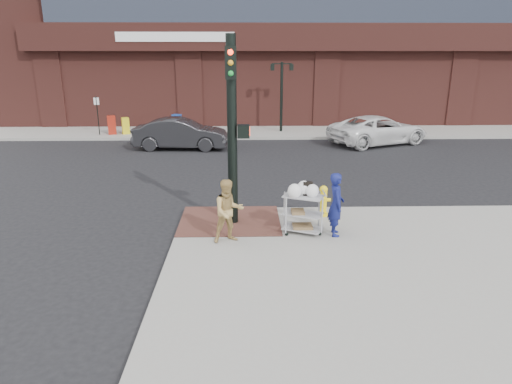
{
  "coord_description": "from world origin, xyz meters",
  "views": [
    {
      "loc": [
        -0.16,
        -11.17,
        4.71
      ],
      "look_at": [
        0.11,
        0.05,
        1.25
      ],
      "focal_mm": 32.0,
      "sensor_mm": 36.0,
      "label": 1
    }
  ],
  "objects_px": {
    "fire_hydrant": "(323,200)",
    "traffic_signal_pole": "(233,127)",
    "woman_blue": "(336,204)",
    "utility_cart": "(303,210)",
    "lamp_post": "(282,89)",
    "minivan_white": "(378,130)",
    "pedestrian_tan": "(229,211)",
    "sedan_dark": "(181,134)"
  },
  "relations": [
    {
      "from": "woman_blue",
      "to": "fire_hydrant",
      "type": "distance_m",
      "value": 1.48
    },
    {
      "from": "pedestrian_tan",
      "to": "woman_blue",
      "type": "bearing_deg",
      "value": -10.19
    },
    {
      "from": "minivan_white",
      "to": "pedestrian_tan",
      "type": "bearing_deg",
      "value": 126.81
    },
    {
      "from": "traffic_signal_pole",
      "to": "fire_hydrant",
      "type": "distance_m",
      "value": 3.42
    },
    {
      "from": "pedestrian_tan",
      "to": "fire_hydrant",
      "type": "height_order",
      "value": "pedestrian_tan"
    },
    {
      "from": "pedestrian_tan",
      "to": "fire_hydrant",
      "type": "relative_size",
      "value": 1.77
    },
    {
      "from": "woman_blue",
      "to": "fire_hydrant",
      "type": "bearing_deg",
      "value": 5.34
    },
    {
      "from": "fire_hydrant",
      "to": "traffic_signal_pole",
      "type": "bearing_deg",
      "value": -169.36
    },
    {
      "from": "woman_blue",
      "to": "sedan_dark",
      "type": "distance_m",
      "value": 13.06
    },
    {
      "from": "traffic_signal_pole",
      "to": "utility_cart",
      "type": "bearing_deg",
      "value": -23.93
    },
    {
      "from": "lamp_post",
      "to": "traffic_signal_pole",
      "type": "height_order",
      "value": "traffic_signal_pole"
    },
    {
      "from": "lamp_post",
      "to": "utility_cart",
      "type": "relative_size",
      "value": 2.9
    },
    {
      "from": "pedestrian_tan",
      "to": "utility_cart",
      "type": "height_order",
      "value": "pedestrian_tan"
    },
    {
      "from": "sedan_dark",
      "to": "minivan_white",
      "type": "xyz_separation_m",
      "value": [
        10.29,
        1.03,
        -0.02
      ]
    },
    {
      "from": "traffic_signal_pole",
      "to": "minivan_white",
      "type": "relative_size",
      "value": 0.93
    },
    {
      "from": "sedan_dark",
      "to": "fire_hydrant",
      "type": "distance_m",
      "value": 11.74
    },
    {
      "from": "utility_cart",
      "to": "woman_blue",
      "type": "bearing_deg",
      "value": -10.35
    },
    {
      "from": "traffic_signal_pole",
      "to": "minivan_white",
      "type": "height_order",
      "value": "traffic_signal_pole"
    },
    {
      "from": "utility_cart",
      "to": "sedan_dark",
      "type": "bearing_deg",
      "value": 112.01
    },
    {
      "from": "lamp_post",
      "to": "utility_cart",
      "type": "height_order",
      "value": "lamp_post"
    },
    {
      "from": "woman_blue",
      "to": "utility_cart",
      "type": "xyz_separation_m",
      "value": [
        -0.83,
        0.15,
        -0.2
      ]
    },
    {
      "from": "lamp_post",
      "to": "woman_blue",
      "type": "relative_size",
      "value": 2.42
    },
    {
      "from": "woman_blue",
      "to": "utility_cart",
      "type": "height_order",
      "value": "woman_blue"
    },
    {
      "from": "traffic_signal_pole",
      "to": "utility_cart",
      "type": "distance_m",
      "value": 2.85
    },
    {
      "from": "woman_blue",
      "to": "fire_hydrant",
      "type": "height_order",
      "value": "woman_blue"
    },
    {
      "from": "fire_hydrant",
      "to": "utility_cart",
      "type": "bearing_deg",
      "value": -120.24
    },
    {
      "from": "traffic_signal_pole",
      "to": "sedan_dark",
      "type": "distance_m",
      "value": 11.44
    },
    {
      "from": "woman_blue",
      "to": "minivan_white",
      "type": "distance_m",
      "value": 13.7
    },
    {
      "from": "woman_blue",
      "to": "pedestrian_tan",
      "type": "bearing_deg",
      "value": 99.94
    },
    {
      "from": "lamp_post",
      "to": "fire_hydrant",
      "type": "relative_size",
      "value": 4.41
    },
    {
      "from": "minivan_white",
      "to": "utility_cart",
      "type": "height_order",
      "value": "utility_cart"
    },
    {
      "from": "traffic_signal_pole",
      "to": "woman_blue",
      "type": "relative_size",
      "value": 3.02
    },
    {
      "from": "traffic_signal_pole",
      "to": "minivan_white",
      "type": "bearing_deg",
      "value": 58.17
    },
    {
      "from": "utility_cart",
      "to": "fire_hydrant",
      "type": "height_order",
      "value": "utility_cart"
    },
    {
      "from": "traffic_signal_pole",
      "to": "fire_hydrant",
      "type": "xyz_separation_m",
      "value": [
        2.56,
        0.48,
        -2.22
      ]
    },
    {
      "from": "traffic_signal_pole",
      "to": "sedan_dark",
      "type": "relative_size",
      "value": 1.07
    },
    {
      "from": "lamp_post",
      "to": "minivan_white",
      "type": "relative_size",
      "value": 0.74
    },
    {
      "from": "traffic_signal_pole",
      "to": "woman_blue",
      "type": "height_order",
      "value": "traffic_signal_pole"
    },
    {
      "from": "lamp_post",
      "to": "fire_hydrant",
      "type": "height_order",
      "value": "lamp_post"
    },
    {
      "from": "pedestrian_tan",
      "to": "sedan_dark",
      "type": "distance_m",
      "value": 12.51
    },
    {
      "from": "traffic_signal_pole",
      "to": "minivan_white",
      "type": "distance_m",
      "value": 14.15
    },
    {
      "from": "utility_cart",
      "to": "lamp_post",
      "type": "bearing_deg",
      "value": 87.61
    }
  ]
}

